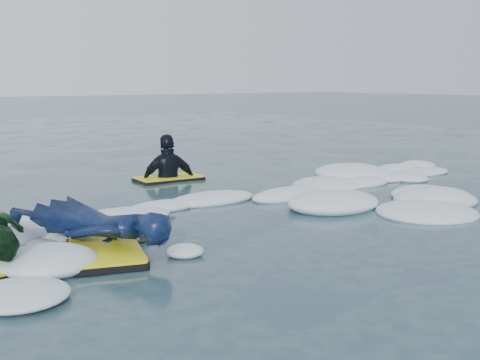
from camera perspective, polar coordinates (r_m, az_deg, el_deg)
name	(u,v)px	position (r m, az deg, el deg)	size (l,w,h in m)	color
ground	(241,238)	(6.32, 0.08, -5.49)	(120.00, 120.00, 0.00)	#1B3741
foam_band	(188,220)	(7.14, -4.94, -3.77)	(12.00, 3.10, 0.30)	silver
prone_woman_unit	(95,226)	(5.95, -13.62, -4.29)	(1.32, 1.91, 0.47)	black
waiting_rider_unit	(169,183)	(9.89, -6.77, -0.32)	(1.12, 0.68, 1.62)	black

